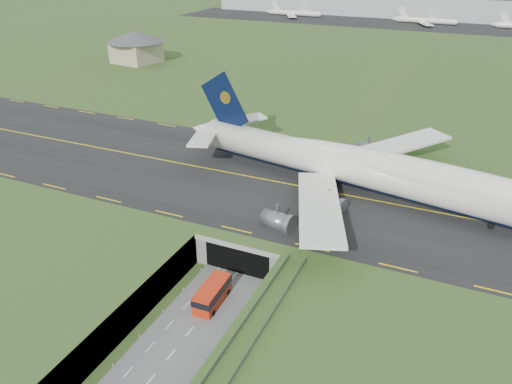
% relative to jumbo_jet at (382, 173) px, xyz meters
% --- Properties ---
extents(ground, '(900.00, 900.00, 0.00)m').
position_rel_jumbo_jet_xyz_m(ground, '(-18.46, -34.37, -11.57)').
color(ground, '#315522').
rests_on(ground, ground).
extents(airfield_deck, '(800.00, 800.00, 6.00)m').
position_rel_jumbo_jet_xyz_m(airfield_deck, '(-18.46, -34.37, -8.57)').
color(airfield_deck, gray).
rests_on(airfield_deck, ground).
extents(trench_road, '(12.00, 75.00, 0.20)m').
position_rel_jumbo_jet_xyz_m(trench_road, '(-18.46, -41.87, -11.47)').
color(trench_road, slate).
rests_on(trench_road, ground).
extents(taxiway, '(800.00, 44.00, 0.18)m').
position_rel_jumbo_jet_xyz_m(taxiway, '(-18.46, -1.37, -5.48)').
color(taxiway, black).
rests_on(taxiway, airfield_deck).
extents(tunnel_portal, '(17.00, 22.30, 6.00)m').
position_rel_jumbo_jet_xyz_m(tunnel_portal, '(-18.46, -17.66, -8.24)').
color(tunnel_portal, gray).
rests_on(tunnel_portal, ground).
extents(jumbo_jet, '(97.58, 61.56, 20.69)m').
position_rel_jumbo_jet_xyz_m(jumbo_jet, '(0.00, 0.00, 0.00)').
color(jumbo_jet, white).
rests_on(jumbo_jet, ground).
extents(shuttle_tram, '(3.45, 8.36, 3.35)m').
position_rel_jumbo_jet_xyz_m(shuttle_tram, '(-18.57, -35.10, -9.74)').
color(shuttle_tram, red).
rests_on(shuttle_tram, ground).
extents(service_building, '(26.48, 26.48, 12.73)m').
position_rel_jumbo_jet_xyz_m(service_building, '(-117.73, 81.97, 1.97)').
color(service_building, tan).
rests_on(service_building, ground).
extents(cargo_terminal, '(320.00, 67.00, 15.60)m').
position_rel_jumbo_jet_xyz_m(cargo_terminal, '(-18.58, 265.04, 2.38)').
color(cargo_terminal, '#B2B2B2').
rests_on(cargo_terminal, ground).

